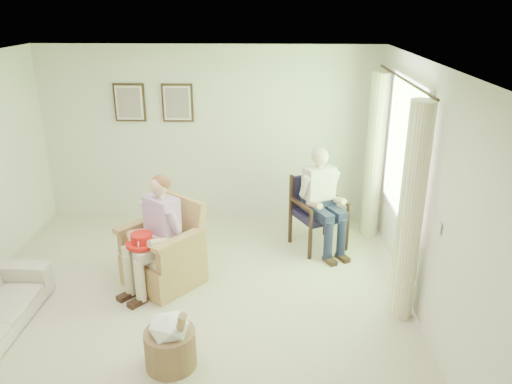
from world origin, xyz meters
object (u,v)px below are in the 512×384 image
(wood_armchair, at_px, (318,208))
(red_hat, at_px, (142,241))
(person_wicker, at_px, (159,227))
(wicker_armchair, at_px, (164,258))
(person_dark, at_px, (320,194))
(hatbox, at_px, (170,341))

(wood_armchair, height_order, red_hat, wood_armchair)
(wood_armchair, height_order, person_wicker, person_wicker)
(wicker_armchair, bearing_deg, person_wicker, -51.39)
(person_dark, bearing_deg, wicker_armchair, 178.83)
(person_wicker, bearing_deg, wicker_armchair, 128.61)
(red_hat, xyz_separation_m, hatbox, (0.53, -1.18, -0.41))
(wicker_armchair, height_order, hatbox, wicker_armchair)
(wood_armchair, xyz_separation_m, red_hat, (-2.06, -1.37, 0.16))
(person_dark, bearing_deg, red_hat, -176.76)
(wicker_armchair, distance_m, hatbox, 1.51)
(wicker_armchair, height_order, wood_armchair, wicker_armchair)
(person_dark, bearing_deg, wood_armchair, 62.76)
(wood_armchair, distance_m, red_hat, 2.48)
(wood_armchair, bearing_deg, person_dark, -117.24)
(wicker_armchair, relative_size, person_wicker, 0.75)
(person_wicker, xyz_separation_m, red_hat, (-0.16, -0.15, -0.09))
(wicker_armchair, bearing_deg, hatbox, -37.44)
(person_dark, xyz_separation_m, hatbox, (-1.54, -2.39, -0.53))
(person_wicker, height_order, hatbox, person_wicker)
(red_hat, bearing_deg, hatbox, -65.97)
(person_dark, bearing_deg, hatbox, -149.93)
(hatbox, bearing_deg, wicker_armchair, 103.96)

